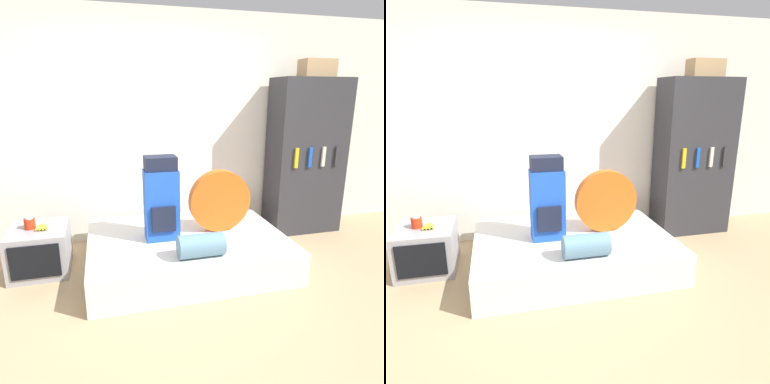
# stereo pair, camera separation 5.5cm
# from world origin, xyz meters

# --- Properties ---
(ground_plane) EXTENTS (16.00, 16.00, 0.00)m
(ground_plane) POSITION_xyz_m (0.00, 0.00, 0.00)
(ground_plane) COLOR tan
(wall_back) EXTENTS (8.00, 0.05, 2.60)m
(wall_back) POSITION_xyz_m (0.00, 1.73, 1.30)
(wall_back) COLOR silver
(wall_back) RESTS_ON ground_plane
(bed) EXTENTS (1.94, 1.43, 0.32)m
(bed) POSITION_xyz_m (0.12, 0.85, 0.16)
(bed) COLOR silver
(bed) RESTS_ON ground_plane
(backpack) EXTENTS (0.32, 0.26, 0.82)m
(backpack) POSITION_xyz_m (-0.13, 0.85, 0.71)
(backpack) COLOR blue
(backpack) RESTS_ON bed
(tent_bag) EXTENTS (0.64, 0.11, 0.64)m
(tent_bag) POSITION_xyz_m (0.49, 0.91, 0.64)
(tent_bag) COLOR #E05B19
(tent_bag) RESTS_ON bed
(sleeping_roll) EXTENTS (0.41, 0.21, 0.21)m
(sleeping_roll) POSITION_xyz_m (0.13, 0.36, 0.42)
(sleeping_roll) COLOR #5B849E
(sleeping_roll) RESTS_ON bed
(television) EXTENTS (0.54, 0.61, 0.44)m
(television) POSITION_xyz_m (-1.31, 1.09, 0.22)
(television) COLOR #939399
(television) RESTS_ON ground_plane
(canister) EXTENTS (0.10, 0.10, 0.12)m
(canister) POSITION_xyz_m (-1.37, 1.10, 0.50)
(canister) COLOR red
(canister) RESTS_ON television
(banana_bunch) EXTENTS (0.13, 0.17, 0.04)m
(banana_bunch) POSITION_xyz_m (-1.26, 1.08, 0.46)
(banana_bunch) COLOR yellow
(banana_bunch) RESTS_ON television
(bookshelf) EXTENTS (0.89, 0.46, 1.88)m
(bookshelf) POSITION_xyz_m (1.79, 1.43, 0.94)
(bookshelf) COLOR #2D2D33
(bookshelf) RESTS_ON ground_plane
(cardboard_box) EXTENTS (0.40, 0.22, 0.20)m
(cardboard_box) POSITION_xyz_m (1.85, 1.45, 1.98)
(cardboard_box) COLOR tan
(cardboard_box) RESTS_ON bookshelf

